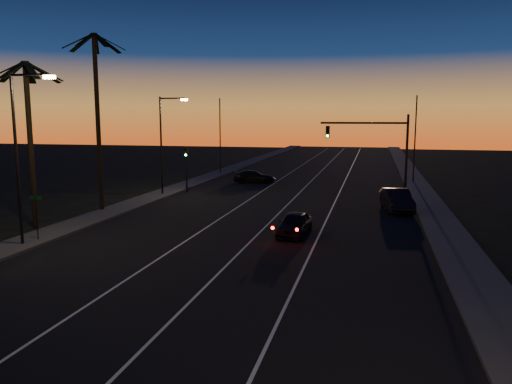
% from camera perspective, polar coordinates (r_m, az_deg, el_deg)
% --- Properties ---
extents(road, '(20.00, 170.00, 0.01)m').
position_cam_1_polar(road, '(33.52, 1.14, -3.08)').
color(road, black).
rests_on(road, ground).
extents(sidewalk_left, '(2.40, 170.00, 0.16)m').
position_cam_1_polar(sidewalk_left, '(37.45, -15.87, -2.06)').
color(sidewalk_left, '#353533').
rests_on(sidewalk_left, ground).
extents(sidewalk_right, '(2.40, 170.00, 0.16)m').
position_cam_1_polar(sidewalk_right, '(33.06, 20.52, -3.66)').
color(sidewalk_right, '#353533').
rests_on(sidewalk_right, ground).
extents(lane_stripe_left, '(0.12, 160.00, 0.01)m').
position_cam_1_polar(lane_stripe_left, '(34.26, -3.78, -2.82)').
color(lane_stripe_left, silver).
rests_on(lane_stripe_left, road).
extents(lane_stripe_mid, '(0.12, 160.00, 0.01)m').
position_cam_1_polar(lane_stripe_mid, '(33.42, 1.98, -3.10)').
color(lane_stripe_mid, silver).
rests_on(lane_stripe_mid, road).
extents(lane_stripe_right, '(0.12, 160.00, 0.01)m').
position_cam_1_polar(lane_stripe_right, '(32.92, 7.97, -3.35)').
color(lane_stripe_right, silver).
rests_on(lane_stripe_right, road).
extents(palm_mid, '(4.25, 4.16, 10.03)m').
position_cam_1_polar(palm_mid, '(32.95, -24.49, 6.91)').
color(palm_mid, black).
rests_on(palm_mid, ground).
extents(palm_far, '(4.25, 4.16, 12.53)m').
position_cam_1_polar(palm_far, '(37.37, -17.70, 9.45)').
color(palm_far, black).
rests_on(palm_far, ground).
extents(streetlight_left_near, '(2.55, 0.26, 9.00)m').
position_cam_1_polar(streetlight_left_near, '(28.30, -25.30, 4.83)').
color(streetlight_left_near, black).
rests_on(streetlight_left_near, ground).
extents(streetlight_left_far, '(2.55, 0.26, 8.50)m').
position_cam_1_polar(streetlight_left_far, '(43.82, -10.44, 6.18)').
color(streetlight_left_far, black).
rests_on(streetlight_left_far, ground).
extents(street_sign, '(0.70, 0.06, 2.60)m').
position_cam_1_polar(street_sign, '(29.55, -23.80, -2.13)').
color(street_sign, black).
rests_on(street_sign, ground).
extents(signal_mast, '(7.10, 0.41, 7.00)m').
position_cam_1_polar(signal_mast, '(42.14, 13.67, 5.61)').
color(signal_mast, black).
rests_on(signal_mast, ground).
extents(signal_post, '(0.28, 0.37, 4.20)m').
position_cam_1_polar(signal_post, '(45.33, -7.98, 3.56)').
color(signal_post, black).
rests_on(signal_post, ground).
extents(far_pole_left, '(0.14, 0.14, 9.00)m').
position_cam_1_polar(far_pole_left, '(59.88, -4.12, 6.35)').
color(far_pole_left, black).
rests_on(far_pole_left, ground).
extents(far_pole_right, '(0.14, 0.14, 9.00)m').
position_cam_1_polar(far_pole_right, '(54.30, 17.71, 5.75)').
color(far_pole_right, black).
rests_on(far_pole_right, ground).
extents(lead_car, '(1.84, 4.46, 1.33)m').
position_cam_1_polar(lead_car, '(28.85, 4.42, -3.65)').
color(lead_car, black).
rests_on(lead_car, road).
extents(right_car, '(2.44, 5.05, 1.59)m').
position_cam_1_polar(right_car, '(37.55, 15.81, -0.90)').
color(right_car, black).
rests_on(right_car, road).
extents(cross_car, '(4.71, 2.77, 1.28)m').
position_cam_1_polar(cross_car, '(51.89, -0.24, 1.78)').
color(cross_car, black).
rests_on(cross_car, road).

